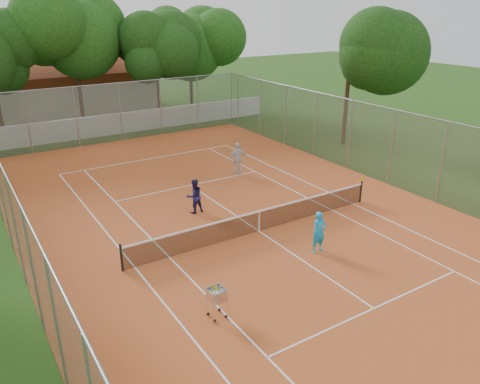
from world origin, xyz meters
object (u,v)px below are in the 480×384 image
clubhouse (52,88)px  ball_hopper (217,302)px  tennis_net (259,221)px  player_far_right (238,158)px  player_far_left (194,196)px  player_near (319,232)px

clubhouse → ball_hopper: 33.24m
tennis_net → player_far_right: 7.27m
clubhouse → ball_hopper: (-2.39, -33.12, -1.64)m
player_far_left → ball_hopper: player_far_left is taller
clubhouse → player_near: clubhouse is taller
tennis_net → player_far_right: size_ratio=6.46×
clubhouse → player_near: (2.96, -31.63, -1.36)m
tennis_net → clubhouse: (-2.00, 29.00, 1.69)m
clubhouse → player_far_right: (5.07, -22.42, -1.26)m
player_near → player_far_left: bearing=115.7°
clubhouse → player_far_left: size_ratio=10.18×
player_near → player_far_right: bearing=80.8°
tennis_net → clubhouse: size_ratio=0.72×
clubhouse → player_near: bearing=-84.7°
player_far_left → ball_hopper: 7.90m
player_near → player_far_left: size_ratio=1.02×
tennis_net → player_near: size_ratio=7.21×
player_near → ball_hopper: player_near is taller
player_near → ball_hopper: (-5.34, -1.48, -0.28)m
tennis_net → clubhouse: clubhouse is taller
tennis_net → player_near: 2.82m
player_far_left → ball_hopper: bearing=66.4°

